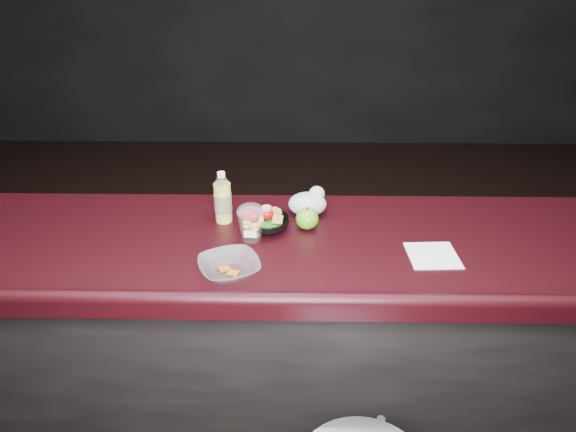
% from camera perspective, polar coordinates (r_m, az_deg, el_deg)
% --- Properties ---
extents(counter, '(4.06, 0.71, 1.02)m').
position_cam_1_polar(counter, '(2.09, -2.20, -14.75)').
color(counter, black).
rests_on(counter, ground).
extents(lemonade_bottle, '(0.06, 0.06, 0.19)m').
position_cam_1_polar(lemonade_bottle, '(1.87, -7.25, 1.67)').
color(lemonade_bottle, yellow).
rests_on(lemonade_bottle, counter).
extents(fruit_cup, '(0.10, 0.10, 0.14)m').
position_cam_1_polar(fruit_cup, '(1.75, -4.14, -0.63)').
color(fruit_cup, white).
rests_on(fruit_cup, counter).
extents(green_apple, '(0.08, 0.08, 0.09)m').
position_cam_1_polar(green_apple, '(1.83, 2.14, -0.31)').
color(green_apple, '#2B890F').
rests_on(green_apple, counter).
extents(plastic_bag, '(0.14, 0.12, 0.11)m').
position_cam_1_polar(plastic_bag, '(1.93, 2.31, 1.49)').
color(plastic_bag, silver).
rests_on(plastic_bag, counter).
extents(snack_bowl, '(0.19, 0.19, 0.09)m').
position_cam_1_polar(snack_bowl, '(1.83, -2.31, -0.72)').
color(snack_bowl, black).
rests_on(snack_bowl, counter).
extents(takeout_bowl, '(0.24, 0.24, 0.05)m').
position_cam_1_polar(takeout_bowl, '(1.61, -6.55, -5.66)').
color(takeout_bowl, silver).
rests_on(takeout_bowl, counter).
extents(paper_napkin, '(0.17, 0.17, 0.00)m').
position_cam_1_polar(paper_napkin, '(1.76, 15.78, -4.24)').
color(paper_napkin, white).
rests_on(paper_napkin, counter).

